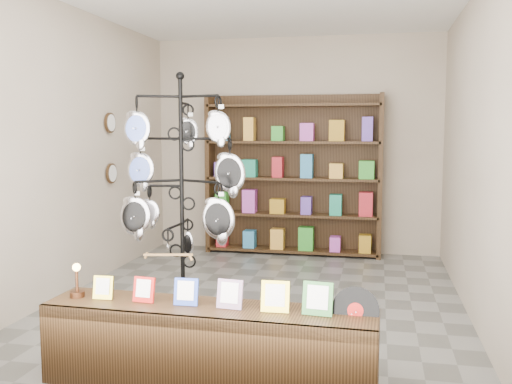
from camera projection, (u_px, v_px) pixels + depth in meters
The scene contains 6 objects.
ground at pixel (259, 301), 5.75m from camera, with size 5.00×5.00×0.00m, color slate.
room_envelope at pixel (259, 116), 5.55m from camera, with size 5.00×5.00×5.00m.
display_tree at pixel (182, 181), 4.94m from camera, with size 1.13×1.03×2.21m.
front_shelf at pixel (208, 346), 3.80m from camera, with size 2.24×0.51×0.79m.
back_shelving at pixel (293, 180), 7.87m from camera, with size 2.42×0.36×2.20m.
wall_clocks at pixel (111, 148), 6.78m from camera, with size 0.03×0.24×0.84m.
Camera 1 is at (1.15, -5.48, 1.71)m, focal length 40.00 mm.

